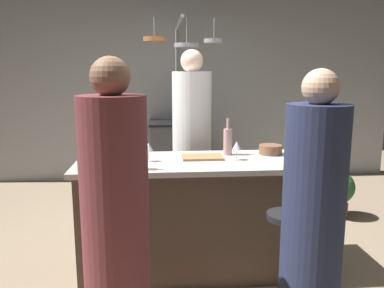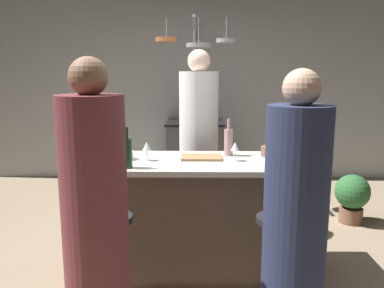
{
  "view_description": "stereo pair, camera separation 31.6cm",
  "coord_description": "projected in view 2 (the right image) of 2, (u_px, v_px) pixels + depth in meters",
  "views": [
    {
      "loc": [
        -0.26,
        -2.95,
        1.57
      ],
      "look_at": [
        0.0,
        0.15,
        1.0
      ],
      "focal_mm": 36.67,
      "sensor_mm": 36.0,
      "label": 1
    },
    {
      "loc": [
        0.05,
        -2.96,
        1.57
      ],
      "look_at": [
        0.0,
        0.15,
        1.0
      ],
      "focal_mm": 36.67,
      "sensor_mm": 36.0,
      "label": 2
    }
  ],
  "objects": [
    {
      "name": "ground_plane",
      "position": [
        192.0,
        268.0,
        3.19
      ],
      "size": [
        9.0,
        9.0,
        0.0
      ],
      "primitive_type": "plane",
      "color": "gray"
    },
    {
      "name": "back_wall",
      "position": [
        195.0,
        91.0,
        5.76
      ],
      "size": [
        6.4,
        0.16,
        2.6
      ],
      "primitive_type": "cube",
      "color": "#9EA3A8",
      "rests_on": "ground_plane"
    },
    {
      "name": "kitchen_island",
      "position": [
        192.0,
        215.0,
        3.11
      ],
      "size": [
        1.8,
        0.72,
        0.9
      ],
      "color": "brown",
      "rests_on": "ground_plane"
    },
    {
      "name": "stove_range",
      "position": [
        195.0,
        153.0,
        5.52
      ],
      "size": [
        0.8,
        0.64,
        0.89
      ],
      "color": "#47474C",
      "rests_on": "ground_plane"
    },
    {
      "name": "chef",
      "position": [
        199.0,
        149.0,
        3.83
      ],
      "size": [
        0.38,
        0.38,
        1.78
      ],
      "color": "white",
      "rests_on": "ground_plane"
    },
    {
      "name": "bar_stool_right",
      "position": [
        275.0,
        262.0,
        2.51
      ],
      "size": [
        0.28,
        0.28,
        0.68
      ],
      "color": "#4C4C51",
      "rests_on": "ground_plane"
    },
    {
      "name": "guest_right",
      "position": [
        295.0,
        231.0,
        2.08
      ],
      "size": [
        0.34,
        0.34,
        1.59
      ],
      "color": "#262D4C",
      "rests_on": "ground_plane"
    },
    {
      "name": "bar_stool_left",
      "position": [
        114.0,
        261.0,
        2.52
      ],
      "size": [
        0.28,
        0.28,
        0.68
      ],
      "color": "#4C4C51",
      "rests_on": "ground_plane"
    },
    {
      "name": "guest_left",
      "position": [
        95.0,
        226.0,
        2.09
      ],
      "size": [
        0.35,
        0.35,
        1.65
      ],
      "color": "brown",
      "rests_on": "ground_plane"
    },
    {
      "name": "overhead_pot_rack",
      "position": [
        195.0,
        63.0,
        4.75
      ],
      "size": [
        0.87,
        1.43,
        2.17
      ],
      "color": "gray",
      "rests_on": "ground_plane"
    },
    {
      "name": "potted_plant",
      "position": [
        352.0,
        195.0,
        4.11
      ],
      "size": [
        0.36,
        0.36,
        0.52
      ],
      "color": "brown",
      "rests_on": "ground_plane"
    },
    {
      "name": "cutting_board",
      "position": [
        201.0,
        157.0,
        3.09
      ],
      "size": [
        0.32,
        0.22,
        0.02
      ],
      "primitive_type": "cube",
      "color": "#997047",
      "rests_on": "kitchen_island"
    },
    {
      "name": "pepper_mill",
      "position": [
        286.0,
        152.0,
        2.83
      ],
      "size": [
        0.05,
        0.05,
        0.21
      ],
      "primitive_type": "cylinder",
      "color": "#382319",
      "rests_on": "kitchen_island"
    },
    {
      "name": "wine_bottle_green",
      "position": [
        79.0,
        153.0,
        2.79
      ],
      "size": [
        0.07,
        0.07,
        0.29
      ],
      "color": "#193D23",
      "rests_on": "kitchen_island"
    },
    {
      "name": "wine_bottle_rose",
      "position": [
        229.0,
        142.0,
        3.18
      ],
      "size": [
        0.07,
        0.07,
        0.3
      ],
      "color": "#B78C8E",
      "rests_on": "kitchen_island"
    },
    {
      "name": "wine_bottle_dark",
      "position": [
        98.0,
        141.0,
        3.21
      ],
      "size": [
        0.07,
        0.07,
        0.29
      ],
      "color": "black",
      "rests_on": "kitchen_island"
    },
    {
      "name": "wine_bottle_red",
      "position": [
        127.0,
        153.0,
        2.77
      ],
      "size": [
        0.07,
        0.07,
        0.29
      ],
      "color": "#143319",
      "rests_on": "kitchen_island"
    },
    {
      "name": "wine_glass_near_right_guest",
      "position": [
        235.0,
        147.0,
        2.99
      ],
      "size": [
        0.07,
        0.07,
        0.15
      ],
      "color": "silver",
      "rests_on": "kitchen_island"
    },
    {
      "name": "wine_glass_near_left_guest",
      "position": [
        147.0,
        147.0,
        3.0
      ],
      "size": [
        0.07,
        0.07,
        0.15
      ],
      "color": "silver",
      "rests_on": "kitchen_island"
    },
    {
      "name": "mixing_bowl_ceramic",
      "position": [
        123.0,
        155.0,
        3.06
      ],
      "size": [
        0.15,
        0.15,
        0.06
      ],
      "primitive_type": "cylinder",
      "color": "silver",
      "rests_on": "kitchen_island"
    },
    {
      "name": "mixing_bowl_wooden",
      "position": [
        273.0,
        151.0,
        3.18
      ],
      "size": [
        0.19,
        0.19,
        0.08
      ],
      "primitive_type": "cylinder",
      "color": "brown",
      "rests_on": "kitchen_island"
    }
  ]
}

